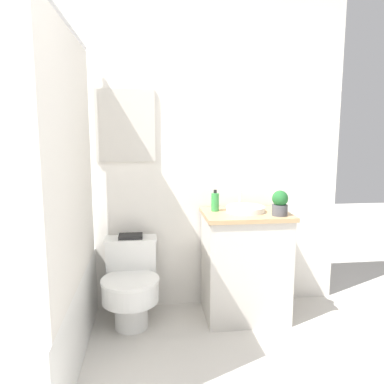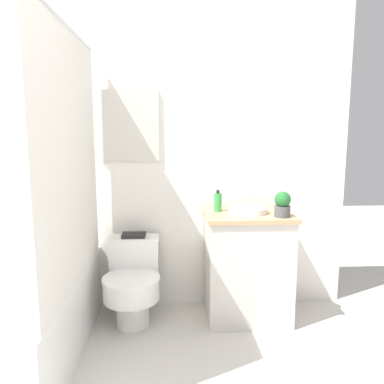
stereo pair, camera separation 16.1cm
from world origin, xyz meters
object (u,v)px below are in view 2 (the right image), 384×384
object	(u,v)px
toilet	(133,281)
sink	(248,210)
soap_bottle	(218,202)
book_on_tank	(134,235)
potted_plant	(282,204)

from	to	relation	value
toilet	sink	bearing A→B (deg)	3.36
soap_bottle	book_on_tank	distance (m)	0.68
toilet	potted_plant	world-z (taller)	potted_plant
toilet	potted_plant	bearing A→B (deg)	-5.62
potted_plant	sink	bearing A→B (deg)	143.43
toilet	soap_bottle	size ratio (longest dim) A/B	3.81
sink	potted_plant	xyz separation A→B (m)	(0.21, -0.15, 0.07)
toilet	sink	distance (m)	0.99
toilet	book_on_tank	bearing A→B (deg)	90.00
toilet	sink	world-z (taller)	sink
toilet	book_on_tank	size ratio (longest dim) A/B	3.49
soap_bottle	potted_plant	world-z (taller)	potted_plant
soap_bottle	potted_plant	xyz separation A→B (m)	(0.43, -0.21, 0.02)
toilet	soap_bottle	distance (m)	0.85
sink	soap_bottle	distance (m)	0.23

